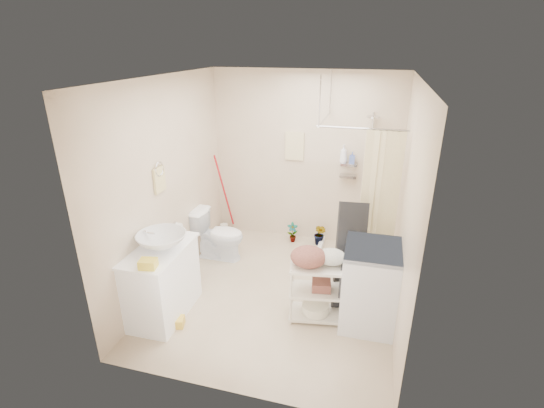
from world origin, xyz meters
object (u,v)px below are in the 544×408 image
(laundry_rack, at_px, (317,287))
(toilet, at_px, (219,234))
(vanity, at_px, (163,282))
(washing_machine, at_px, (372,286))

(laundry_rack, bearing_deg, toilet, 138.29)
(vanity, xyz_separation_m, toilet, (0.12, 1.38, -0.06))
(washing_machine, xyz_separation_m, laundry_rack, (-0.60, -0.09, -0.06))
(vanity, height_order, washing_machine, washing_machine)
(vanity, height_order, toilet, vanity)
(vanity, xyz_separation_m, washing_machine, (2.30, 0.47, 0.05))
(toilet, bearing_deg, laundry_rack, -121.99)
(toilet, height_order, laundry_rack, laundry_rack)
(toilet, relative_size, laundry_rack, 0.89)
(vanity, relative_size, toilet, 1.31)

